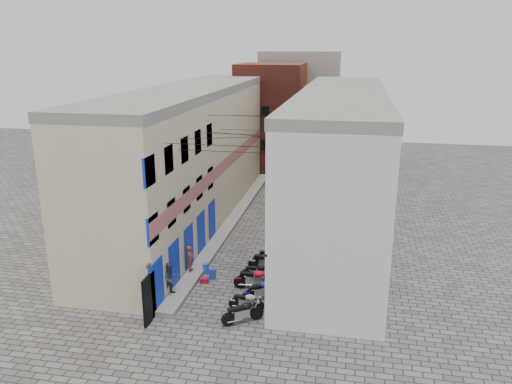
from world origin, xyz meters
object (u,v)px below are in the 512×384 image
Objects in this scene: motorcycle_b at (246,300)px; water_jug_near at (212,274)px; motorcycle_d at (255,278)px; person_b at (171,279)px; motorcycle_e at (257,271)px; motorcycle_g at (271,256)px; motorcycle_a at (242,311)px; motorcycle_c at (261,289)px; person_a at (190,259)px; red_crate at (204,280)px; water_jug_far at (206,268)px; motorcycle_f at (267,261)px.

motorcycle_b reaches higher than water_jug_near.
person_b is at bearing -68.36° from motorcycle_d.
person_b is 2.82× the size of water_jug_near.
motorcycle_e is 1.97m from motorcycle_g.
motorcycle_g is at bearing -2.36° from person_b.
motorcycle_b is at bearing 149.30° from motorcycle_a.
person_a is at bearing -148.02° from motorcycle_c.
motorcycle_e is 0.93× the size of motorcycle_g.
motorcycle_a is at bearing 3.57° from motorcycle_b.
person_a is 3.53× the size of red_crate.
water_jug_near is at bearing -87.11° from motorcycle_e.
motorcycle_d reaches higher than water_jug_near.
water_jug_far is (-3.28, -1.62, -0.27)m from motorcycle_g.
motorcycle_c is 1.13× the size of motorcycle_e.
motorcycle_e is at bearing 178.81° from motorcycle_d.
red_crate is at bearing 10.15° from person_b.
motorcycle_a is at bearing -57.23° from water_jug_near.
motorcycle_c is 4.88× the size of red_crate.
motorcycle_a is 4.58m from water_jug_near.
motorcycle_e is 2.35m from water_jug_near.
person_b is 2.87m from water_jug_near.
motorcycle_c is 4.53m from person_a.
motorcycle_a is at bearing -1.23° from motorcycle_g.
motorcycle_f is 3.01m from water_jug_near.
motorcycle_e is at bearing -11.46° from motorcycle_f.
motorcycle_c reaches higher than motorcycle_e.
motorcycle_b is at bearing -2.57° from motorcycle_d.
person_a is at bearing 36.16° from person_b.
water_jug_near is at bearing 178.90° from motorcycle_a.
person_b reaches higher than motorcycle_f.
motorcycle_g is at bearing 39.32° from water_jug_near.
water_jug_far is at bearing -157.80° from motorcycle_c.
motorcycle_e is (-0.05, 0.98, -0.10)m from motorcycle_d.
motorcycle_g is at bearing 143.70° from motorcycle_a.
motorcycle_a is 0.93× the size of motorcycle_d.
water_jug_near is (-2.42, 2.75, -0.20)m from motorcycle_b.
motorcycle_g is 3.54m from water_jug_near.
motorcycle_f is at bearing -74.96° from person_a.
motorcycle_e is at bearing 162.27° from motorcycle_c.
water_jug_near is 1.06× the size of water_jug_far.
water_jug_near is at bearing -154.17° from motorcycle_c.
person_b is at bearing -39.84° from motorcycle_g.
water_jug_far is (-0.54, 0.62, -0.02)m from water_jug_near.
motorcycle_a is 1.12× the size of motorcycle_e.
motorcycle_d is 2.08m from motorcycle_f.
motorcycle_d is at bearing -178.29° from motorcycle_b.
motorcycle_a is 5.40m from water_jug_far.
motorcycle_f is at bearing -4.43° from motorcycle_g.
motorcycle_g is 4.49m from person_a.
motorcycle_a is 3.42× the size of water_jug_near.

